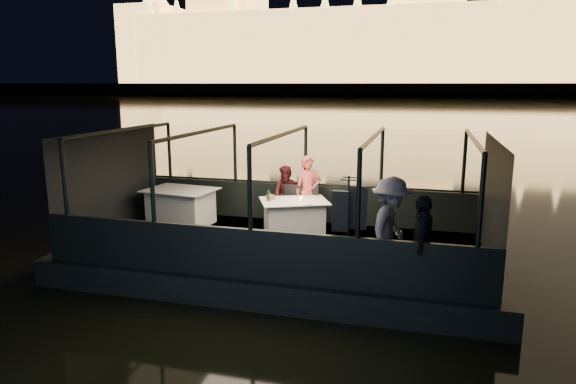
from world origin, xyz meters
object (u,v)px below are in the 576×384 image
(person_man_maroon, at_px, (287,193))
(passenger_stripe, at_px, (390,233))
(coat_stand, at_px, (348,227))
(wine_bottle, at_px, (268,194))
(chair_port_left, at_px, (291,209))
(chair_port_right, at_px, (307,210))
(passenger_dark, at_px, (422,240))
(dining_table_central, at_px, (294,217))
(person_woman_coral, at_px, (308,195))
(dining_table_aft, at_px, (181,208))

(person_man_maroon, relative_size, passenger_stripe, 0.78)
(person_man_maroon, bearing_deg, coat_stand, -43.96)
(passenger_stripe, relative_size, wine_bottle, 6.63)
(chair_port_left, bearing_deg, chair_port_right, 26.83)
(passenger_dark, bearing_deg, coat_stand, -95.48)
(passenger_dark, bearing_deg, chair_port_right, -133.85)
(dining_table_central, bearing_deg, person_woman_coral, 78.28)
(person_man_maroon, distance_m, wine_bottle, 0.98)
(chair_port_right, xyz_separation_m, person_woman_coral, (-0.03, 0.22, 0.30))
(dining_table_aft, bearing_deg, coat_stand, -28.90)
(chair_port_right, bearing_deg, person_man_maroon, 166.77)
(wine_bottle, bearing_deg, chair_port_left, 63.56)
(passenger_dark, bearing_deg, chair_port_left, -129.50)
(person_woman_coral, bearing_deg, wine_bottle, -148.98)
(dining_table_aft, relative_size, passenger_stripe, 0.89)
(dining_table_aft, xyz_separation_m, passenger_stripe, (5.07, -2.40, 0.47))
(chair_port_right, relative_size, person_man_maroon, 0.71)
(person_man_maroon, bearing_deg, person_woman_coral, 10.86)
(dining_table_aft, height_order, passenger_dark, passenger_dark)
(passenger_dark, bearing_deg, person_woman_coral, -135.51)
(person_man_maroon, xyz_separation_m, passenger_stripe, (2.64, -3.05, 0.10))
(person_woman_coral, bearing_deg, dining_table_aft, 169.09)
(dining_table_central, distance_m, coat_stand, 2.83)
(person_man_maroon, bearing_deg, chair_port_left, -45.14)
(person_man_maroon, bearing_deg, passenger_stripe, -35.29)
(wine_bottle, bearing_deg, passenger_stripe, -36.91)
(person_woman_coral, height_order, passenger_dark, passenger_dark)
(dining_table_central, height_order, coat_stand, coat_stand)
(chair_port_right, xyz_separation_m, person_man_maroon, (-0.56, 0.25, 0.30))
(coat_stand, bearing_deg, passenger_stripe, 0.74)
(coat_stand, height_order, passenger_stripe, coat_stand)
(dining_table_aft, relative_size, passenger_dark, 1.01)
(coat_stand, relative_size, passenger_stripe, 0.99)
(person_woman_coral, bearing_deg, chair_port_left, -165.29)
(dining_table_central, xyz_separation_m, dining_table_aft, (-2.82, 0.10, 0.00))
(dining_table_aft, distance_m, person_man_maroon, 2.55)
(dining_table_aft, xyz_separation_m, passenger_dark, (5.60, -2.65, 0.47))
(dining_table_aft, height_order, passenger_stripe, passenger_stripe)
(dining_table_aft, distance_m, person_woman_coral, 3.05)
(chair_port_left, xyz_separation_m, person_woman_coral, (0.35, 0.27, 0.30))
(dining_table_aft, distance_m, passenger_dark, 6.21)
(person_woman_coral, distance_m, passenger_stripe, 3.69)
(dining_table_central, height_order, dining_table_aft, dining_table_aft)
(chair_port_left, distance_m, passenger_dark, 4.25)
(dining_table_aft, height_order, chair_port_left, chair_port_left)
(chair_port_left, xyz_separation_m, wine_bottle, (-0.33, -0.66, 0.47))
(chair_port_left, height_order, passenger_dark, passenger_dark)
(chair_port_left, distance_m, passenger_stripe, 3.71)
(chair_port_left, xyz_separation_m, person_man_maroon, (-0.18, 0.30, 0.30))
(dining_table_central, xyz_separation_m, passenger_dark, (2.78, -2.56, 0.47))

